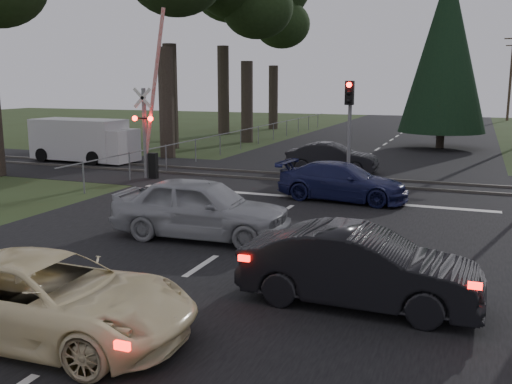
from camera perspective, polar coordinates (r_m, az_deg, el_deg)
The scene contains 18 objects.
ground at distance 12.96m, azimuth -5.50°, elevation -7.39°, with size 120.00×120.00×0.00m, color #2B3819.
road at distance 22.08m, azimuth 6.17°, elevation 0.32°, with size 14.00×100.00×0.01m, color black.
rail_corridor at distance 23.99m, azimuth 7.42°, elevation 1.14°, with size 120.00×8.00×0.01m, color black.
stop_line at distance 20.38m, azimuth 4.86°, elevation -0.54°, with size 13.00×0.35×0.00m, color silver.
rail_near at distance 23.21m, azimuth 6.94°, elevation 0.94°, with size 120.00×0.12×0.10m, color #59544C.
rail_far at distance 24.75m, azimuth 7.86°, elevation 1.54°, with size 120.00×0.12×0.10m, color #59544C.
crossing_signal at distance 24.49m, azimuth -10.62°, elevation 6.09°, with size 1.62×0.38×6.96m.
traffic_signal_center at distance 22.16m, azimuth 9.30°, elevation 7.58°, with size 0.32×0.48×4.10m.
utility_pole_far at distance 66.04m, azimuth 24.13°, elevation 10.64°, with size 1.80×0.26×9.00m.
euc_tree_e at distance 50.10m, azimuth 1.79°, elevation 17.24°, with size 6.00×6.00×13.20m.
conifer_tree at distance 37.08m, azimuth 18.44°, elevation 13.43°, with size 5.20×5.20×11.00m.
fence_left at distance 36.27m, azimuth -0.62°, elevation 4.56°, with size 0.10×36.00×1.20m, color slate, non-canonical shape.
cream_coupe at distance 9.84m, azimuth -20.09°, elevation -9.95°, with size 2.24×4.85×1.35m, color beige.
dark_hatchback at distance 10.72m, azimuth 10.32°, elevation -7.45°, with size 1.53×4.37×1.44m, color black.
silver_car at distance 15.04m, azimuth -5.48°, elevation -1.61°, with size 1.90×4.73×1.61m, color #97999E.
blue_sedan at distance 19.99m, azimuth 8.66°, elevation 1.02°, with size 1.84×4.52×1.31m, color #181C48.
dark_car_far at distance 25.96m, azimuth 7.59°, elevation 3.37°, with size 1.42×4.07×1.34m, color black.
white_van at distance 30.59m, azimuth -16.65°, elevation 4.97°, with size 5.61×2.30×2.17m.
Camera 1 is at (5.57, -10.97, 4.08)m, focal length 40.00 mm.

